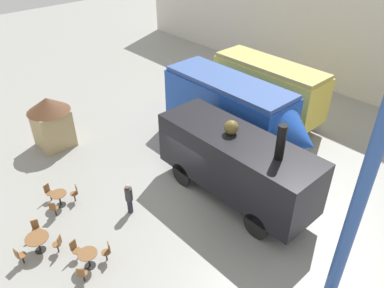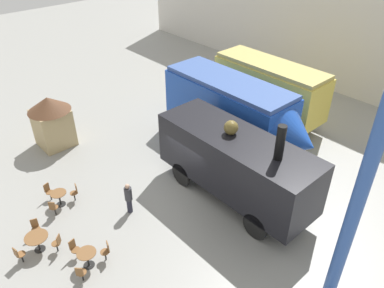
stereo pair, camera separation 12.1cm
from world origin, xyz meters
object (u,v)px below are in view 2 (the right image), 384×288
Objects in this scene: cafe_table_near at (37,239)px; cafe_table_mid at (59,196)px; cafe_table_far at (87,256)px; passenger_coach_vintage at (269,86)px; cafe_chair_0 at (19,254)px; visitor_person at (129,197)px; steam_locomotive at (235,161)px; streamlined_locomotive at (237,110)px; ticket_kiosk at (51,119)px.

cafe_table_mid is at bearing 136.44° from cafe_table_near.
passenger_coach_vintage is at bearing 101.03° from cafe_table_far.
cafe_chair_0 is 4.83m from visitor_person.
steam_locomotive is 8.97× the size of cafe_chair_0.
passenger_coach_vintage is 11.59m from visitor_person.
streamlined_locomotive reaches higher than cafe_table_near.
visitor_person is 7.57m from ticket_kiosk.
passenger_coach_vintage is 0.92× the size of steam_locomotive.
visitor_person is at bearing -119.83° from steam_locomotive.
steam_locomotive reaches higher than passenger_coach_vintage.
ticket_kiosk is at bearing 161.97° from cafe_table_far.
ticket_kiosk is (-6.92, 4.01, 1.08)m from cafe_table_near.
steam_locomotive reaches higher than cafe_table_mid.
visitor_person is (2.55, 2.14, 0.34)m from cafe_table_mid.
cafe_table_near is 2.32m from cafe_table_far.
visitor_person is (0.58, -7.67, -1.39)m from streamlined_locomotive.
cafe_table_near is 8.07m from ticket_kiosk.
visitor_person is (0.43, 4.80, 0.35)m from cafe_chair_0.
steam_locomotive is (3.79, -7.18, -0.18)m from passenger_coach_vintage.
passenger_coach_vintage is at bearing 61.56° from ticket_kiosk.
cafe_table_mid is 3.40m from cafe_chair_0.
streamlined_locomotive is 10.22× the size of cafe_table_near.
passenger_coach_vintage is at bearing 84.95° from cafe_table_mid.
cafe_table_near is at bearing -87.24° from passenger_coach_vintage.
cafe_table_near is (-3.04, -8.23, -1.48)m from steam_locomotive.
streamlined_locomotive is 12.59× the size of cafe_table_far.
cafe_chair_0 is at bearing -89.33° from streamlined_locomotive.
steam_locomotive is 4.93× the size of visitor_person.
cafe_table_near is (0.74, -15.41, -1.66)m from passenger_coach_vintage.
passenger_coach_vintage is at bearing 92.76° from cafe_table_near.
streamlined_locomotive is 10.82× the size of cafe_chair_0.
streamlined_locomotive reaches higher than ticket_kiosk.
cafe_table_near is 0.84m from cafe_chair_0.
steam_locomotive reaches higher than ticket_kiosk.
ticket_kiosk is (-7.10, 4.82, 1.16)m from cafe_chair_0.
streamlined_locomotive is 12.59m from cafe_chair_0.
cafe_table_far is at bearing -78.97° from passenger_coach_vintage.
steam_locomotive is at bearing 69.70° from cafe_table_near.
visitor_person reaches higher than cafe_table_near.
ticket_kiosk is at bearing 149.89° from cafe_table_near.
steam_locomotive is 5.04m from visitor_person.
steam_locomotive is at bearing 60.17° from visitor_person.
steam_locomotive is 8.25m from cafe_table_mid.
streamlined_locomotive is at bearing 89.84° from cafe_table_near.
cafe_table_near is 1.28× the size of cafe_table_mid.
streamlined_locomotive reaches higher than cafe_table_far.
cafe_table_near is 4.04m from visitor_person.
cafe_table_far is 9.50m from ticket_kiosk.
passenger_coach_vintage is 15.52m from cafe_table_near.
streamlined_locomotive is at bearing -11.71° from cafe_chair_0.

